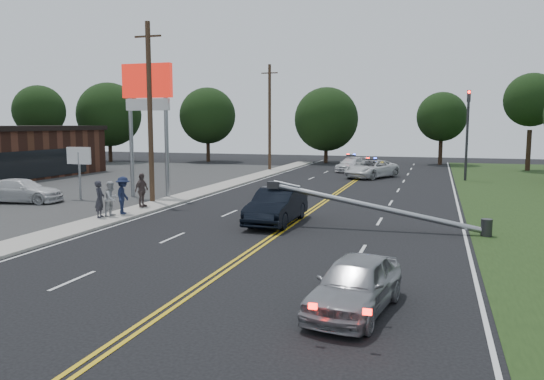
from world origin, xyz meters
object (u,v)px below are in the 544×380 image
(small_sign, at_px, (79,160))
(utility_pole_mid, at_px, (150,112))
(traffic_signal, at_px, (467,127))
(fallen_streetlight, at_px, (387,209))
(bystander_b, at_px, (111,199))
(emergency_b, at_px, (351,165))
(bystander_d, at_px, (142,190))
(parked_car, at_px, (22,191))
(crashed_sedan, at_px, (277,206))
(bystander_c, at_px, (123,195))
(pylon_sign, at_px, (148,98))
(utility_pole_far, at_px, (270,117))
(waiting_sedan, at_px, (355,284))
(emergency_a, at_px, (371,169))
(bystander_a, at_px, (100,199))

(small_sign, bearing_deg, utility_pole_mid, 0.00)
(traffic_signal, bearing_deg, small_sign, -141.10)
(fallen_streetlight, bearing_deg, traffic_signal, 79.41)
(bystander_b, bearing_deg, fallen_streetlight, -80.21)
(emergency_b, bearing_deg, bystander_d, -93.55)
(traffic_signal, xyz_separation_m, fallen_streetlight, (-4.11, -22.00, -3.29))
(parked_car, relative_size, bystander_b, 2.79)
(crashed_sedan, bearing_deg, bystander_b, -171.31)
(utility_pole_mid, relative_size, bystander_c, 5.50)
(pylon_sign, relative_size, crashed_sedan, 1.66)
(utility_pole_far, relative_size, crashed_sedan, 2.08)
(small_sign, xyz_separation_m, bystander_b, (5.50, -4.95, -1.38))
(pylon_sign, xyz_separation_m, parked_car, (-5.89, -4.02, -5.32))
(emergency_b, height_order, bystander_c, bystander_c)
(traffic_signal, height_order, waiting_sedan, traffic_signal)
(utility_pole_mid, relative_size, bystander_b, 6.01)
(pylon_sign, distance_m, crashed_sedan, 12.57)
(waiting_sedan, bearing_deg, parked_car, 158.96)
(emergency_b, bearing_deg, waiting_sedan, -69.06)
(bystander_d, bearing_deg, fallen_streetlight, -92.66)
(utility_pole_far, relative_size, bystander_b, 6.01)
(fallen_streetlight, height_order, bystander_c, bystander_c)
(waiting_sedan, bearing_deg, emergency_a, 105.22)
(utility_pole_mid, bearing_deg, bystander_a, -85.75)
(small_sign, xyz_separation_m, bystander_c, (5.71, -4.29, -1.30))
(utility_pole_mid, relative_size, bystander_d, 5.61)
(crashed_sedan, bearing_deg, emergency_b, 92.71)
(emergency_a, distance_m, bystander_a, 25.36)
(utility_pole_far, relative_size, emergency_b, 2.24)
(bystander_d, bearing_deg, waiting_sedan, -127.05)
(emergency_a, relative_size, bystander_c, 2.94)
(fallen_streetlight, relative_size, bystander_a, 5.43)
(traffic_signal, distance_m, bystander_c, 27.96)
(crashed_sedan, relative_size, bystander_c, 2.64)
(pylon_sign, height_order, emergency_a, pylon_sign)
(utility_pole_far, relative_size, bystander_d, 5.61)
(emergency_b, bearing_deg, traffic_signal, -16.02)
(traffic_signal, bearing_deg, fallen_streetlight, -100.59)
(crashed_sedan, height_order, emergency_b, crashed_sedan)
(waiting_sedan, height_order, bystander_d, bystander_d)
(emergency_b, distance_m, bystander_c, 28.32)
(traffic_signal, xyz_separation_m, crashed_sedan, (-8.98, -21.86, -3.41))
(traffic_signal, xyz_separation_m, bystander_c, (-16.59, -22.28, -3.18))
(utility_pole_mid, height_order, waiting_sedan, utility_pole_mid)
(emergency_a, relative_size, bystander_b, 3.22)
(small_sign, bearing_deg, emergency_a, 50.25)
(bystander_a, xyz_separation_m, bystander_c, (0.50, 1.16, 0.05))
(fallen_streetlight, bearing_deg, emergency_b, 101.96)
(fallen_streetlight, distance_m, parked_car, 20.68)
(emergency_a, distance_m, bystander_c, 24.09)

